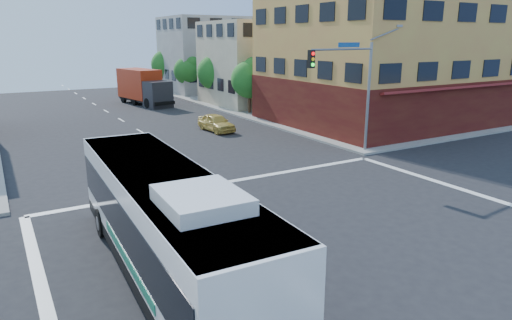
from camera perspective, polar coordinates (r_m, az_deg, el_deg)
ground at (r=16.43m, az=11.76°, el=-11.50°), size 120.00×120.00×0.00m
sidewalk_ne at (r=64.64m, az=14.38°, el=8.18°), size 50.00×50.00×0.15m
corner_building_ne at (r=41.96m, az=15.93°, el=12.60°), size 18.10×15.44×14.00m
building_east_near at (r=52.36m, az=0.94°, el=12.01°), size 12.06×10.06×9.00m
building_east_far at (r=64.72m, az=-5.65°, el=12.96°), size 12.06×10.06×10.00m
signal_mast_ne at (r=28.80m, az=11.76°, el=10.19°), size 7.91×1.13×8.07m
street_tree_a at (r=44.65m, az=-0.65°, el=10.31°), size 3.60×3.60×5.53m
street_tree_b at (r=51.72m, az=-5.12°, el=11.08°), size 3.80×3.80×5.79m
street_tree_c at (r=59.06m, az=-8.49°, el=11.17°), size 3.40×3.40×5.29m
street_tree_d at (r=66.52m, az=-11.15°, el=11.83°), size 4.00×4.00×6.03m
transit_bus at (r=14.31m, az=-11.27°, el=-7.57°), size 3.13×12.67×3.73m
box_truck at (r=52.99m, az=-13.84°, el=8.77°), size 4.02×8.92×3.87m
parked_car at (r=36.77m, az=-4.99°, el=4.68°), size 1.89×4.14×1.38m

